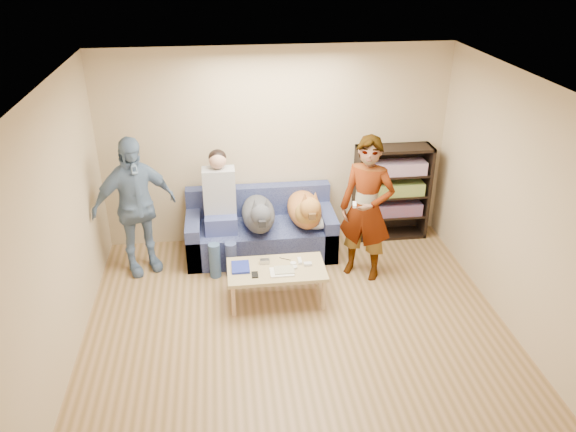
{
  "coord_description": "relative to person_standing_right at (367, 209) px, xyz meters",
  "views": [
    {
      "loc": [
        -0.69,
        -4.37,
        3.77
      ],
      "look_at": [
        0.0,
        1.2,
        0.95
      ],
      "focal_mm": 35.0,
      "sensor_mm": 36.0,
      "label": 1
    }
  ],
  "objects": [
    {
      "name": "person_standing_right",
      "position": [
        0.0,
        0.0,
        0.0
      ],
      "size": [
        0.77,
        0.7,
        1.77
      ],
      "primitive_type": "imported",
      "rotation": [
        0.0,
        0.0,
        -0.56
      ],
      "color": "gray",
      "rests_on": "ground"
    },
    {
      "name": "wallet",
      "position": [
        -1.37,
        -0.54,
        -0.46
      ],
      "size": [
        0.07,
        0.12,
        0.02
      ],
      "primitive_type": "cube",
      "color": "black",
      "rests_on": "coffee_table"
    },
    {
      "name": "person_standing_left",
      "position": [
        -2.72,
        0.45,
        -0.02
      ],
      "size": [
        1.1,
        0.82,
        1.74
      ],
      "primitive_type": "imported",
      "rotation": [
        0.0,
        0.0,
        0.45
      ],
      "color": "#687EA7",
      "rests_on": "ground"
    },
    {
      "name": "papers",
      "position": [
        -1.07,
        -0.52,
        -0.46
      ],
      "size": [
        0.26,
        0.2,
        0.02
      ],
      "primitive_type": "cube",
      "color": "white",
      "rests_on": "coffee_table"
    },
    {
      "name": "magazine",
      "position": [
        -1.04,
        -0.5,
        -0.44
      ],
      "size": [
        0.22,
        0.17,
        0.01
      ],
      "primitive_type": "cube",
      "color": "#B2AE8E",
      "rests_on": "coffee_table"
    },
    {
      "name": "bookshelf",
      "position": [
        0.6,
        0.94,
        -0.21
      ],
      "size": [
        1.0,
        0.34,
        1.3
      ],
      "color": "black",
      "rests_on": "ground"
    },
    {
      "name": "sofa",
      "position": [
        -1.2,
        0.71,
        -0.6
      ],
      "size": [
        1.9,
        0.85,
        0.82
      ],
      "color": "#515B93",
      "rests_on": "ground"
    },
    {
      "name": "wall_back",
      "position": [
        -0.95,
        1.11,
        0.41
      ],
      "size": [
        4.5,
        0.0,
        4.5
      ],
      "primitive_type": "plane",
      "rotation": [
        1.57,
        0.0,
        0.0
      ],
      "color": "tan",
      "rests_on": "ground"
    },
    {
      "name": "camera_silver",
      "position": [
        -1.24,
        -0.3,
        -0.44
      ],
      "size": [
        0.11,
        0.06,
        0.05
      ],
      "primitive_type": "cube",
      "color": "#B2B2B7",
      "rests_on": "coffee_table"
    },
    {
      "name": "pen_black",
      "position": [
        -1.0,
        -0.24,
        -0.46
      ],
      "size": [
        0.13,
        0.08,
        0.01
      ],
      "primitive_type": "cylinder",
      "rotation": [
        0.0,
        1.57,
        -0.52
      ],
      "color": "black",
      "rests_on": "coffee_table"
    },
    {
      "name": "person_seated",
      "position": [
        -1.71,
        0.58,
        -0.11
      ],
      "size": [
        0.4,
        0.73,
        1.47
      ],
      "color": "#454F99",
      "rests_on": "sofa"
    },
    {
      "name": "coffee_table",
      "position": [
        -1.12,
        -0.42,
        -0.51
      ],
      "size": [
        1.1,
        0.6,
        0.42
      ],
      "color": "tan",
      "rests_on": "ground"
    },
    {
      "name": "headphone_cup_b",
      "position": [
        -0.92,
        -0.36,
        -0.46
      ],
      "size": [
        0.07,
        0.07,
        0.02
      ],
      "primitive_type": "cylinder",
      "color": "white",
      "rests_on": "coffee_table"
    },
    {
      "name": "headphone_cup_a",
      "position": [
        -0.92,
        -0.44,
        -0.46
      ],
      "size": [
        0.07,
        0.07,
        0.02
      ],
      "primitive_type": "cylinder",
      "color": "silver",
      "rests_on": "coffee_table"
    },
    {
      "name": "dog_tan",
      "position": [
        -0.64,
        0.57,
        -0.24
      ],
      "size": [
        0.43,
        1.17,
        0.62
      ],
      "color": "#B96B38",
      "rests_on": "sofa"
    },
    {
      "name": "wall_right",
      "position": [
        1.3,
        -1.39,
        0.41
      ],
      "size": [
        0.0,
        5.0,
        5.0
      ],
      "primitive_type": "plane",
      "rotation": [
        1.57,
        0.0,
        -1.57
      ],
      "color": "tan",
      "rests_on": "ground"
    },
    {
      "name": "dog_gray",
      "position": [
        -1.24,
        0.51,
        -0.25
      ],
      "size": [
        0.42,
        1.25,
        0.61
      ],
      "color": "#4A4E54",
      "rests_on": "sofa"
    },
    {
      "name": "notebook_blue",
      "position": [
        -1.52,
        -0.37,
        -0.45
      ],
      "size": [
        0.2,
        0.26,
        0.03
      ],
      "primitive_type": "cube",
      "color": "navy",
      "rests_on": "coffee_table"
    },
    {
      "name": "controller_a",
      "position": [
        -0.84,
        -0.32,
        -0.45
      ],
      "size": [
        0.04,
        0.13,
        0.03
      ],
      "primitive_type": "cube",
      "color": "white",
      "rests_on": "coffee_table"
    },
    {
      "name": "wall_left",
      "position": [
        -3.2,
        -1.39,
        0.41
      ],
      "size": [
        0.0,
        5.0,
        5.0
      ],
      "primitive_type": "plane",
      "rotation": [
        1.57,
        0.0,
        1.57
      ],
      "color": "tan",
      "rests_on": "ground"
    },
    {
      "name": "controller_b",
      "position": [
        -0.76,
        -0.4,
        -0.45
      ],
      "size": [
        0.09,
        0.06,
        0.03
      ],
      "primitive_type": "cube",
      "color": "silver",
      "rests_on": "coffee_table"
    },
    {
      "name": "blanket",
      "position": [
        -0.5,
        0.5,
        -0.39
      ],
      "size": [
        0.39,
        0.33,
        0.14
      ],
      "primitive_type": "ellipsoid",
      "color": "#B3B2B8",
      "rests_on": "sofa"
    },
    {
      "name": "ceiling",
      "position": [
        -0.95,
        -1.39,
        1.71
      ],
      "size": [
        5.0,
        5.0,
        0.0
      ],
      "primitive_type": "plane",
      "rotation": [
        3.14,
        0.0,
        0.0
      ],
      "color": "white",
      "rests_on": "ground"
    },
    {
      "name": "pen_orange",
      "position": [
        -1.14,
        -0.58,
        -0.46
      ],
      "size": [
        0.13,
        0.06,
        0.01
      ],
      "primitive_type": "cylinder",
      "rotation": [
        0.0,
        1.57,
        0.35
      ],
      "color": "orange",
      "rests_on": "coffee_table"
    },
    {
      "name": "ground",
      "position": [
        -0.95,
        -1.39,
        -0.89
      ],
      "size": [
        5.0,
        5.0,
        0.0
      ],
      "primitive_type": "plane",
      "color": "olive",
      "rests_on": "ground"
    },
    {
      "name": "held_controller",
      "position": [
        -0.2,
        -0.2,
        0.17
      ],
      "size": [
        0.06,
        0.13,
        0.03
      ],
      "primitive_type": "cube",
      "rotation": [
        0.0,
        0.0,
        -0.22
      ],
      "color": "white",
      "rests_on": "person_standing_right"
    }
  ]
}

